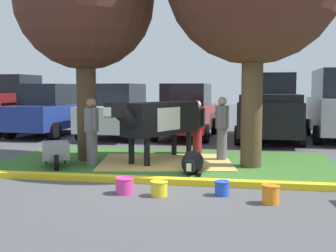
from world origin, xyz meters
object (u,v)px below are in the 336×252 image
Objects in this scene: person_visitor_far at (92,130)px; pickup_truck_maroon at (1,106)px; person_handler at (197,126)px; shade_tree_left at (85,1)px; pickup_truck_black at (269,109)px; calf_lying at (193,162)px; person_visitor_near at (222,127)px; bucket_blue at (222,188)px; bucket_yellow at (159,188)px; hatchback_white at (118,111)px; sedan_blue at (51,110)px; cow_holstein at (159,119)px; bucket_pink at (125,185)px; wheelbarrow at (56,151)px; bucket_orange at (271,194)px; sedan_red at (187,111)px.

pickup_truck_maroon is at bearing 134.69° from person_visitor_far.
person_handler is 0.93× the size of person_visitor_far.
pickup_truck_black is (4.90, 5.39, -2.90)m from shade_tree_left.
person_visitor_near reaches higher than calf_lying.
pickup_truck_black is at bearing 53.73° from person_visitor_far.
person_visitor_far is (-2.46, 0.42, 0.63)m from calf_lying.
shade_tree_left is 3.53× the size of person_visitor_near.
person_handler is 4.65m from bucket_blue.
person_visitor_near is 3.88m from bucket_yellow.
bucket_yellow is 0.07× the size of hatchback_white.
sedan_blue is at bearing 149.10° from person_handler.
bucket_yellow is at bearing -78.77° from cow_holstein.
bucket_pink is 0.63m from bucket_yellow.
person_visitor_far reaches higher than wheelbarrow.
pickup_truck_maroon is (-5.45, 6.60, 0.73)m from wheelbarrow.
calf_lying is at bearing -60.44° from hatchback_white.
wheelbarrow is at bearing -158.40° from person_visitor_near.
calf_lying is 2.68m from bucket_orange.
person_visitor_far is 0.36× the size of sedan_red.
hatchback_white is at bearing 133.24° from person_handler.
bucket_orange is at bearing -26.12° from wheelbarrow.
sedan_red is (0.00, 5.37, -0.11)m from cow_holstein.
person_handler is (0.81, 1.48, -0.29)m from cow_holstein.
cow_holstein is at bearing -90.04° from sedan_red.
sedan_red reaches higher than person_visitor_far.
bucket_orange is (2.50, -0.21, 0.01)m from bucket_pink.
pickup_truck_maroon reaches higher than bucket_yellow.
person_visitor_near is (3.42, 0.49, -3.13)m from shade_tree_left.
bucket_blue is (1.07, 0.22, -0.00)m from bucket_yellow.
bucket_pink is 2.50m from bucket_orange.
wheelbarrow reaches higher than bucket_orange.
calf_lying is at bearing -107.26° from pickup_truck_black.
cow_holstein is 0.65× the size of sedan_red.
pickup_truck_black is (2.03, 6.55, 0.88)m from calf_lying.
pickup_truck_maroon is (-9.44, 8.56, 0.98)m from bucket_blue.
hatchback_white is at bearing 97.85° from shade_tree_left.
shade_tree_left is at bearing 140.29° from bucket_blue.
pickup_truck_black reaches higher than wheelbarrow.
cow_holstein is at bearing -164.03° from person_visitor_near.
shade_tree_left is 6.49m from sedan_red.
shade_tree_left is 18.55× the size of bucket_yellow.
cow_holstein reaches higher than person_handler.
hatchback_white is (-4.30, 8.12, 0.85)m from bucket_blue.
hatchback_white is (-3.39, 3.61, 0.18)m from person_handler.
bucket_yellow is at bearing -4.84° from bucket_pink.
sedan_red reaches higher than bucket_blue.
sedan_red is (-1.54, 4.93, 0.10)m from person_visitor_near.
person_handler is 4.81× the size of bucket_orange.
bucket_blue is at bearing -62.12° from hatchback_white.
pickup_truck_maroon is (-8.71, 6.73, 0.88)m from calf_lying.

